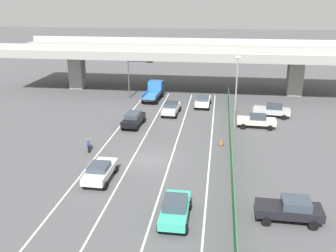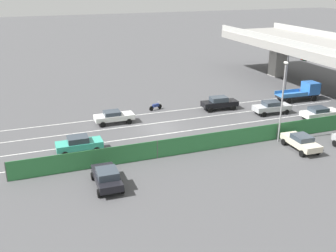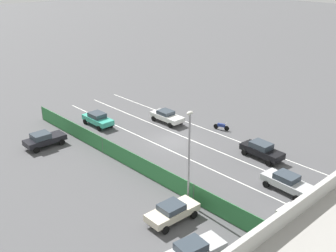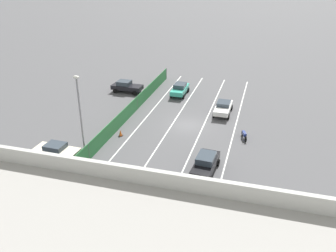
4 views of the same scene
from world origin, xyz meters
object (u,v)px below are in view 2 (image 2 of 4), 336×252
object	(u,v)px
flatbed_truck_blue	(304,91)
traffic_light	(293,67)
parked_sedan_cream	(301,141)
street_lamp	(283,95)
motorcycle	(156,106)
car_sedan_black	(219,103)
car_sedan_silver	(272,107)
car_taxi_teal	(79,144)
parked_sedan_dark	(107,177)
traffic_cone	(225,140)
car_hatchback_white	(114,116)
car_sedan_white	(320,113)

from	to	relation	value
flatbed_truck_blue	traffic_light	world-z (taller)	traffic_light
parked_sedan_cream	street_lamp	xyz separation A→B (m)	(-2.56, -0.76, 4.07)
motorcycle	parked_sedan_cream	distance (m)	19.18
parked_sedan_cream	street_lamp	world-z (taller)	street_lamp
car_sedan_black	motorcycle	size ratio (longest dim) A/B	2.47
parked_sedan_cream	street_lamp	distance (m)	4.86
car_sedan_silver	car_sedan_black	bearing A→B (deg)	-125.45
parked_sedan_cream	traffic_light	world-z (taller)	traffic_light
flatbed_truck_blue	parked_sedan_cream	world-z (taller)	flatbed_truck_blue
parked_sedan_cream	traffic_light	size ratio (longest dim) A/B	0.76
car_taxi_teal	motorcycle	xyz separation A→B (m)	(-9.90, 11.14, -0.44)
motorcycle	parked_sedan_cream	size ratio (longest dim) A/B	0.42
parked_sedan_cream	traffic_light	distance (m)	19.95
car_sedan_silver	parked_sedan_cream	world-z (taller)	car_sedan_silver
parked_sedan_dark	street_lamp	bearing A→B (deg)	99.88
parked_sedan_cream	car_taxi_teal	bearing A→B (deg)	-108.97
motorcycle	traffic_light	xyz separation A→B (m)	(0.54, 20.11, 3.63)
flatbed_truck_blue	motorcycle	bearing A→B (deg)	-98.44
car_taxi_teal	parked_sedan_dark	size ratio (longest dim) A/B	0.99
flatbed_truck_blue	traffic_cone	world-z (taller)	flatbed_truck_blue
parked_sedan_cream	street_lamp	size ratio (longest dim) A/B	0.54
car_hatchback_white	flatbed_truck_blue	xyz separation A→B (m)	(-0.09, 26.53, 0.41)
street_lamp	traffic_light	bearing A→B (deg)	139.53
car_sedan_white	parked_sedan_dark	bearing A→B (deg)	-75.10
car_sedan_silver	parked_sedan_cream	size ratio (longest dim) A/B	1.06
car_taxi_teal	traffic_cone	xyz separation A→B (m)	(3.01, 14.17, -0.56)
car_sedan_white	traffic_cone	size ratio (longest dim) A/B	6.60
car_sedan_silver	car_sedan_white	xyz separation A→B (m)	(3.81, 4.11, -0.04)
car_sedan_silver	car_taxi_teal	world-z (taller)	car_taxi_teal
car_taxi_teal	traffic_cone	distance (m)	14.50
car_taxi_teal	car_sedan_white	xyz separation A→B (m)	(0.43, 28.09, -0.05)
parked_sedan_dark	car_hatchback_white	bearing A→B (deg)	164.58
flatbed_truck_blue	traffic_cone	size ratio (longest dim) A/B	8.30
car_sedan_silver	traffic_cone	xyz separation A→B (m)	(6.39, -9.80, -0.55)
car_sedan_white	car_taxi_teal	bearing A→B (deg)	-90.88
car_taxi_teal	parked_sedan_cream	xyz separation A→B (m)	(6.97, 20.26, -0.04)
car_sedan_silver	motorcycle	bearing A→B (deg)	-116.92
car_sedan_black	car_hatchback_white	bearing A→B (deg)	-88.59
traffic_light	car_sedan_silver	bearing A→B (deg)	-50.57
flatbed_truck_blue	parked_sedan_dark	size ratio (longest dim) A/B	1.35
car_hatchback_white	car_taxi_teal	size ratio (longest dim) A/B	1.03
car_sedan_white	traffic_cone	xyz separation A→B (m)	(2.58, -13.92, -0.52)
car_sedan_black	parked_sedan_cream	bearing A→B (deg)	6.26
car_sedan_black	car_sedan_silver	bearing A→B (deg)	54.55
car_taxi_teal	motorcycle	size ratio (longest dim) A/B	2.33
car_sedan_white	flatbed_truck_blue	world-z (taller)	flatbed_truck_blue
car_sedan_black	car_sedan_silver	size ratio (longest dim) A/B	0.99
parked_sedan_cream	parked_sedan_dark	bearing A→B (deg)	-88.03
car_sedan_silver	car_hatchback_white	bearing A→B (deg)	-100.17
car_sedan_black	traffic_light	world-z (taller)	traffic_light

